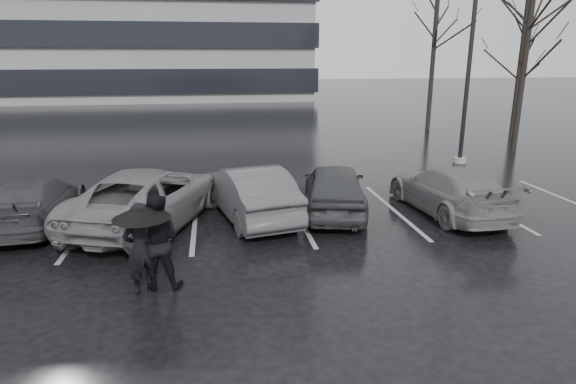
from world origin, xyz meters
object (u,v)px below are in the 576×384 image
Objects in this scene: car_west_a at (251,192)px; car_west_b at (148,196)px; car_east at (448,190)px; tree_north at (433,56)px; pedestrian_right at (157,242)px; pedestrian_left at (141,248)px; car_main at (334,188)px; lamp_post at (471,49)px; car_west_c at (36,201)px; tree_east at (525,62)px; tree_ne at (520,70)px.

car_west_b is at bearing -9.82° from car_west_a.
tree_north is at bearing -117.14° from car_east.
car_west_a is at bearing -8.85° from car_east.
car_west_a is 0.81× the size of car_west_b.
pedestrian_right is 23.15m from tree_north.
car_west_b is 3.08× the size of pedestrian_left.
lamp_post reaches higher than car_main.
tree_east reaches higher than car_west_c.
pedestrian_right is at bearing -139.59° from lamp_post.
car_west_a is at bearing -148.56° from pedestrian_left.
tree_ne is (17.51, 15.50, 2.63)m from pedestrian_left.
tree_north is at bearing 139.40° from tree_ne.
car_main is 5.88m from pedestrian_right.
car_west_c is 5.37m from pedestrian_left.
pedestrian_left is 0.21× the size of tree_north.
lamp_post reaches higher than car_west_c.
car_main is 0.77× the size of car_west_b.
car_west_c is at bearing 11.18° from car_west_b.
tree_north is at bearing 98.13° from tree_east.
car_main is at bearing 176.76° from car_west_c.
lamp_post reaches higher than car_west_a.
car_west_b is 21.48m from tree_ne.
car_west_a is at bearing -142.86° from tree_ne.
tree_east reaches higher than car_west_a.
car_west_a is 4.62m from pedestrian_left.
pedestrian_left is at bearing 125.20° from car_west_c.
pedestrian_left is (3.23, -4.28, 0.25)m from car_west_c.
tree_east is at bearing -81.87° from tree_north.
pedestrian_right is at bearing 19.82° from car_east.
tree_east is at bearing -138.31° from pedestrian_right.
pedestrian_right is 0.26× the size of tree_ne.
tree_ne reaches higher than car_west_c.
car_main is 0.59× the size of tree_ne.
car_west_a reaches higher than car_west_c.
tree_east reaches higher than car_west_b.
car_west_a is at bearing -114.04° from pedestrian_right.
tree_north reaches higher than car_east.
car_east is at bearing 174.60° from car_west_c.
car_west_a is 15.10m from tree_east.
lamp_post is 9.24m from tree_north.
car_west_a is 2.66m from car_west_b.
car_west_a is 0.51× the size of tree_north.
pedestrian_left is at bearing 114.44° from car_west_b.
pedestrian_right is at bearing 128.59° from car_west_c.
tree_north is (11.69, 14.50, 3.53)m from car_west_a.
tree_east reaches higher than car_main.
car_west_a is (-2.34, -0.08, 0.01)m from car_main.
tree_east is (15.01, 11.50, 3.13)m from pedestrian_left.
car_main is at bearing -13.53° from car_east.
tree_ne is at bearing -155.56° from car_west_a.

